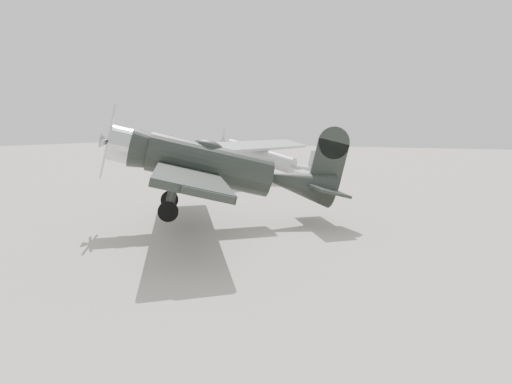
# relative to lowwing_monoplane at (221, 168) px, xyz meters

# --- Properties ---
(ground) EXTENTS (160.00, 160.00, 0.00)m
(ground) POSITION_rel_lowwing_monoplane_xyz_m (0.43, -3.56, -2.20)
(ground) COLOR #A9A396
(ground) RESTS_ON ground
(lowwing_monoplane) EXTENTS (10.58, 11.60, 4.16)m
(lowwing_monoplane) POSITION_rel_lowwing_monoplane_xyz_m (0.00, 0.00, 0.00)
(lowwing_monoplane) COLOR black
(lowwing_monoplane) RESTS_ON ground
(highwing_monoplane) EXTENTS (7.89, 11.11, 3.15)m
(highwing_monoplane) POSITION_rel_lowwing_monoplane_xyz_m (-5.12, 13.91, -0.23)
(highwing_monoplane) COLOR #9DA0A2
(highwing_monoplane) RESTS_ON ground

